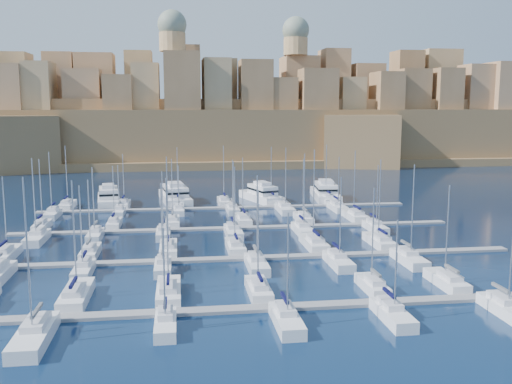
{
  "coord_description": "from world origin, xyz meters",
  "views": [
    {
      "loc": [
        -10.77,
        -96.55,
        23.41
      ],
      "look_at": [
        3.31,
        6.0,
        7.73
      ],
      "focal_mm": 40.0,
      "sensor_mm": 36.0,
      "label": 1
    }
  ],
  "objects": [
    {
      "name": "sailboat_15",
      "position": [
        -1.81,
        -6.61,
        0.74
      ],
      "size": [
        2.7,
        9.0,
        14.04
      ],
      "color": "white",
      "rests_on": "ground"
    },
    {
      "name": "sailboat_30",
      "position": [
        -35.32,
        4.31,
        0.76
      ],
      "size": [
        2.88,
        9.61,
        14.96
      ],
      "color": "white",
      "rests_on": "ground"
    },
    {
      "name": "sailboat_9",
      "position": [
        0.41,
        -39.21,
        0.73
      ],
      "size": [
        2.59,
        8.63,
        12.78
      ],
      "color": "white",
      "rests_on": "ground"
    },
    {
      "name": "sailboat_4",
      "position": [
        13.51,
        -29.17,
        0.73
      ],
      "size": [
        2.36,
        7.86,
        13.55
      ],
      "color": "white",
      "rests_on": "ground"
    },
    {
      "name": "sailboat_1",
      "position": [
        -23.32,
        -28.01,
        0.76
      ],
      "size": [
        3.07,
        10.23,
        14.98
      ],
      "color": "white",
      "rests_on": "ground"
    },
    {
      "name": "sailboat_38",
      "position": [
        -11.0,
        37.4,
        0.74
      ],
      "size": [
        2.71,
        9.03,
        14.09
      ],
      "color": "white",
      "rests_on": "ground"
    },
    {
      "name": "sailboat_45",
      "position": [
        0.97,
        26.95,
        0.72
      ],
      "size": [
        2.49,
        8.3,
        12.15
      ],
      "color": "white",
      "rests_on": "ground"
    },
    {
      "name": "sailboat_3",
      "position": [
        -1.14,
        -28.81,
        0.74
      ],
      "size": [
        2.58,
        8.59,
        13.52
      ],
      "color": "white",
      "rests_on": "ground"
    },
    {
      "name": "sailboat_33",
      "position": [
        -1.07,
        4.4,
        0.75
      ],
      "size": [
        2.83,
        9.43,
        13.95
      ],
      "color": "white",
      "rests_on": "ground"
    },
    {
      "name": "sailboat_27",
      "position": [
        1.99,
        15.41,
        0.74
      ],
      "size": [
        2.71,
        9.04,
        13.5
      ],
      "color": "white",
      "rests_on": "ground"
    },
    {
      "name": "pontoon_near",
      "position": [
        0.0,
        -34.0,
        0.2
      ],
      "size": [
        84.0,
        2.0,
        0.4
      ],
      "primitive_type": "cube",
      "color": "slate",
      "rests_on": "ground"
    },
    {
      "name": "sailboat_21",
      "position": [
        0.2,
        -17.41,
        0.74
      ],
      "size": [
        2.72,
        9.06,
        14.08
      ],
      "color": "white",
      "rests_on": "ground"
    },
    {
      "name": "sailboat_46",
      "position": [
        12.56,
        26.11,
        0.76
      ],
      "size": [
        3.0,
        10.02,
        14.68
      ],
      "color": "white",
      "rests_on": "ground"
    },
    {
      "name": "sailboat_35",
      "position": [
        25.93,
        4.85,
        0.73
      ],
      "size": [
        2.56,
        8.52,
        12.86
      ],
      "color": "white",
      "rests_on": "ground"
    },
    {
      "name": "sailboat_22",
      "position": [
        12.4,
        -17.33,
        0.74
      ],
      "size": [
        2.67,
        8.89,
        13.62
      ],
      "color": "white",
      "rests_on": "ground"
    },
    {
      "name": "sailboat_47",
      "position": [
        24.72,
        26.56,
        0.73
      ],
      "size": [
        2.73,
        9.1,
        12.5
      ],
      "color": "white",
      "rests_on": "ground"
    },
    {
      "name": "sailboat_2",
      "position": [
        -12.26,
        -28.24,
        0.76
      ],
      "size": [
        2.93,
        9.76,
        15.11
      ],
      "color": "white",
      "rests_on": "ground"
    },
    {
      "name": "sailboat_31",
      "position": [
        -25.63,
        5.14,
        0.73
      ],
      "size": [
        2.38,
        7.93,
        13.17
      ],
      "color": "white",
      "rests_on": "ground"
    },
    {
      "name": "sailboat_16",
      "position": [
        11.42,
        -6.09,
        0.77
      ],
      "size": [
        3.02,
        10.07,
        16.6
      ],
      "color": "white",
      "rests_on": "ground"
    },
    {
      "name": "sailboat_12",
      "position": [
        -37.39,
        -6.61,
        0.73
      ],
      "size": [
        2.7,
        9.01,
        13.07
      ],
      "color": "white",
      "rests_on": "ground"
    },
    {
      "name": "sailboat_8",
      "position": [
        -12.43,
        -38.65,
        0.71
      ],
      "size": [
        2.25,
        7.49,
        11.45
      ],
      "color": "white",
      "rests_on": "ground"
    },
    {
      "name": "sailboat_29",
      "position": [
        25.45,
        16.12,
        0.76
      ],
      "size": [
        3.15,
        10.49,
        14.57
      ],
      "color": "white",
      "rests_on": "ground"
    },
    {
      "name": "motor_yacht_b",
      "position": [
        -11.66,
        42.96,
        1.73
      ],
      "size": [
        8.49,
        20.31,
        5.25
      ],
      "color": "white",
      "rests_on": "ground"
    },
    {
      "name": "sailboat_10",
      "position": [
        12.29,
        -39.13,
        0.72
      ],
      "size": [
        2.54,
        8.48,
        11.68
      ],
      "color": "white",
      "rests_on": "ground"
    },
    {
      "name": "sailboat_37",
      "position": [
        -23.46,
        37.02,
        0.73
      ],
      "size": [
        2.47,
        8.25,
        12.73
      ],
      "color": "white",
      "rests_on": "ground"
    },
    {
      "name": "sailboat_28",
      "position": [
        14.39,
        15.27,
        0.73
      ],
      "size": [
        2.63,
        8.75,
        13.11
      ],
      "color": "white",
      "rests_on": "ground"
    },
    {
      "name": "pontoon_mid_near",
      "position": [
        0.0,
        -12.0,
        0.2
      ],
      "size": [
        84.0,
        2.0,
        0.4
      ],
      "primitive_type": "cube",
      "color": "slate",
      "rests_on": "ground"
    },
    {
      "name": "sailboat_5",
      "position": [
        23.76,
        -28.72,
        0.74
      ],
      "size": [
        2.64,
        8.79,
        13.6
      ],
      "color": "white",
      "rests_on": "ground"
    },
    {
      "name": "sailboat_41",
      "position": [
        25.12,
        37.76,
        0.75
      ],
      "size": [
        2.93,
        9.76,
        14.38
      ],
      "color": "white",
      "rests_on": "ground"
    },
    {
      "name": "motor_yacht_a",
      "position": [
        -27.43,
        41.53,
        1.73
      ],
      "size": [
        7.08,
        17.21,
        5.25
      ],
      "color": "white",
      "rests_on": "ground"
    },
    {
      "name": "sailboat_23",
      "position": [
        23.28,
        -17.48,
        0.76
      ],
      "size": [
        2.76,
        9.2,
        15.27
      ],
      "color": "white",
      "rests_on": "ground"
    },
    {
      "name": "sailboat_17",
      "position": [
        22.72,
        -6.3,
        0.76
      ],
      "size": [
        2.89,
        9.64,
        14.88
      ],
      "color": "white",
      "rests_on": "ground"
    },
    {
      "name": "sailboat_39",
      "position": [
        -0.08,
        37.51,
        0.75
      ],
      "size": [
        2.78,
        9.25,
        14.35
      ],
      "color": "white",
      "rests_on": "ground"
    },
    {
      "name": "sailboat_44",
      "position": [
        -10.79,
        27.33,
        0.7
      ],
      "size": [
        2.26,
        7.55,
        10.91
      ],
      "color": "white",
      "rests_on": "ground"
    },
    {
      "name": "sailboat_26",
      "position": [
        -12.07,
        15.3,
        0.74
      ],
      "size": [
        2.65,
        8.83,
        13.43
      ],
      "color": "white",
      "rests_on": "ground"
    },
    {
      "name": "sailboat_25",
      "position": [
        -23.34,
        14.9,
        0.72
      ],
      "size": [
        2.4,
        8.02,
        12.23
      ],
      "color": "white",
      "rests_on": "ground"
    },
    {
      "name": "sailboat_24",
      "position": [
        -36.88,
        14.88,
        0.74
      ],
      "size": [
        2.39,
        7.97,
        13.7
      ],
      "color": "white",
      "rests_on": "ground"
    },
    {
      "name": "sailboat_34",
      "position": [
        11.89,
        4.46,
        0.76
      ],
      "size": [
        2.79,
        9.3,
        15.18
      ],
      "color": "white",
      "rests_on": "ground"
    },
    {
      "name": "sailboat_43",
      "position": [
        -23.57,
        27.5,
        0.71
      ],
      "size": [
        2.16,
        7.19,
        11.2
      ],
      "color": "white",
      "rests_on": "ground"
    },
    {
      "name": "sailboat_42",
      "position": [
        -37.37,
        26.77,
        0.74
      ],
      "size": [
        2.6,
        8.68,
        14.27
      ],
      "color": "white",
      "rests_on": "ground"
    },
    {
      "name": "sailboat_36",
      "position": [
        -36.28,
        37.51,
        0.75
      ],
      "size": [
        2.78,
        9.26,
        14.7
      ],
      "color": "white",
      "rests_on": "ground"
    },
    {
      "name": "pontoon_mid_far",
      "position": [
        0.0,
        10.0,
        0.2
      ],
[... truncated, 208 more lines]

